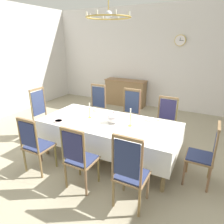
% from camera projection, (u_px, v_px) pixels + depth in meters
% --- Properties ---
extents(ground, '(7.78, 6.79, 0.04)m').
position_uv_depth(ground, '(112.00, 154.00, 4.20)').
color(ground, '#9E957B').
extents(back_wall, '(7.78, 0.08, 3.25)m').
position_uv_depth(back_wall, '(161.00, 59.00, 6.51)').
color(back_wall, silver).
rests_on(back_wall, ground).
extents(dining_table, '(2.59, 1.17, 0.76)m').
position_uv_depth(dining_table, '(109.00, 125.00, 3.84)').
color(dining_table, brown).
rests_on(dining_table, ground).
extents(tablecloth, '(2.61, 1.19, 0.44)m').
position_uv_depth(tablecloth, '(109.00, 127.00, 3.86)').
color(tablecloth, white).
rests_on(tablecloth, dining_table).
extents(chair_south_a, '(0.44, 0.42, 1.05)m').
position_uv_depth(chair_south_a, '(36.00, 144.00, 3.46)').
color(chair_south_a, brown).
rests_on(chair_south_a, ground).
extents(chair_north_a, '(0.44, 0.42, 1.18)m').
position_uv_depth(chair_north_a, '(96.00, 108.00, 5.10)').
color(chair_north_a, olive).
rests_on(chair_north_a, ground).
extents(chair_south_b, '(0.44, 0.42, 1.07)m').
position_uv_depth(chair_south_b, '(79.00, 157.00, 3.06)').
color(chair_south_b, olive).
rests_on(chair_south_b, ground).
extents(chair_north_b, '(0.44, 0.42, 1.17)m').
position_uv_depth(chair_north_b, '(130.00, 114.00, 4.70)').
color(chair_north_b, olive).
rests_on(chair_north_b, ground).
extents(chair_south_c, '(0.44, 0.42, 1.15)m').
position_uv_depth(chair_south_c, '(130.00, 171.00, 2.69)').
color(chair_south_c, olive).
rests_on(chair_south_c, ground).
extents(chair_north_c, '(0.44, 0.42, 1.08)m').
position_uv_depth(chair_north_c, '(165.00, 122.00, 4.35)').
color(chair_north_c, '#8A5E41').
rests_on(chair_north_c, ground).
extents(chair_head_west, '(0.42, 0.44, 1.21)m').
position_uv_depth(chair_head_west, '(43.00, 115.00, 4.61)').
color(chair_head_west, brown).
rests_on(chair_head_west, ground).
extents(chair_head_east, '(0.42, 0.44, 1.06)m').
position_uv_depth(chair_head_east, '(205.00, 154.00, 3.16)').
color(chair_head_east, brown).
rests_on(chair_head_east, ground).
extents(soup_tureen, '(0.26, 0.26, 0.21)m').
position_uv_depth(soup_tureen, '(114.00, 118.00, 3.74)').
color(soup_tureen, white).
rests_on(soup_tureen, tablecloth).
extents(candlestick_west, '(0.07, 0.07, 0.31)m').
position_uv_depth(candlestick_west, '(90.00, 112.00, 3.96)').
color(candlestick_west, gold).
rests_on(candlestick_west, tablecloth).
extents(candlestick_east, '(0.07, 0.07, 0.33)m').
position_uv_depth(candlestick_east, '(130.00, 119.00, 3.59)').
color(candlestick_east, gold).
rests_on(candlestick_east, tablecloth).
extents(bowl_near_left, '(0.16, 0.16, 0.04)m').
position_uv_depth(bowl_near_left, '(98.00, 110.00, 4.36)').
color(bowl_near_left, white).
rests_on(bowl_near_left, tablecloth).
extents(bowl_near_right, '(0.19, 0.19, 0.04)m').
position_uv_depth(bowl_near_right, '(151.00, 120.00, 3.86)').
color(bowl_near_right, white).
rests_on(bowl_near_right, tablecloth).
extents(bowl_far_left, '(0.17, 0.17, 0.03)m').
position_uv_depth(bowl_far_left, '(59.00, 121.00, 3.79)').
color(bowl_far_left, white).
rests_on(bowl_far_left, tablecloth).
extents(spoon_primary, '(0.03, 0.18, 0.01)m').
position_uv_depth(spoon_primary, '(95.00, 110.00, 4.44)').
color(spoon_primary, gold).
rests_on(spoon_primary, tablecloth).
extents(spoon_secondary, '(0.05, 0.18, 0.01)m').
position_uv_depth(spoon_secondary, '(158.00, 121.00, 3.84)').
color(spoon_secondary, gold).
rests_on(spoon_secondary, tablecloth).
extents(sideboard, '(1.44, 0.48, 0.90)m').
position_uv_depth(sideboard, '(125.00, 93.00, 7.12)').
color(sideboard, olive).
rests_on(sideboard, ground).
extents(mounted_clock, '(0.33, 0.06, 0.33)m').
position_uv_depth(mounted_clock, '(180.00, 40.00, 6.02)').
color(mounted_clock, '#D1B251').
extents(chandelier, '(0.74, 0.74, 0.66)m').
position_uv_depth(chandelier, '(108.00, 17.00, 3.20)').
color(chandelier, gold).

